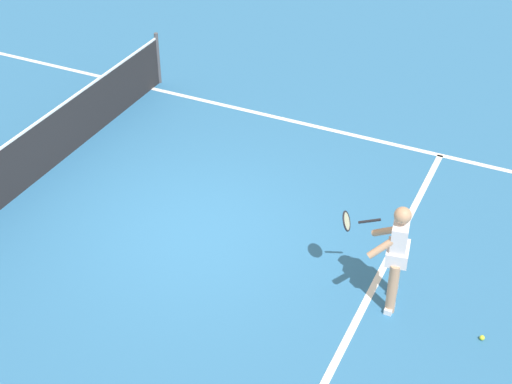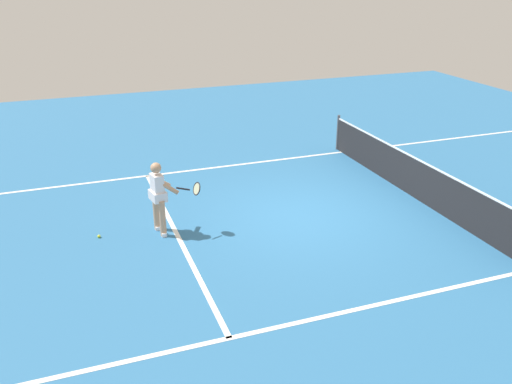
{
  "view_description": "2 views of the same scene",
  "coord_description": "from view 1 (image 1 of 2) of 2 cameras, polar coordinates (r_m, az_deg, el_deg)",
  "views": [
    {
      "loc": [
        -7.76,
        -4.65,
        7.06
      ],
      "look_at": [
        0.18,
        -0.91,
        0.87
      ],
      "focal_mm": 53.43,
      "sensor_mm": 36.0,
      "label": 1
    },
    {
      "loc": [
        10.16,
        -4.74,
        5.23
      ],
      "look_at": [
        0.28,
        -1.15,
        0.84
      ],
      "focal_mm": 38.46,
      "sensor_mm": 36.0,
      "label": 2
    }
  ],
  "objects": [
    {
      "name": "ground_plane",
      "position": [
        11.47,
        -4.51,
        -2.9
      ],
      "size": [
        28.17,
        28.17,
        0.0
      ],
      "primitive_type": "plane",
      "color": "teal"
    },
    {
      "name": "court_net",
      "position": [
        12.73,
        -16.6,
        2.56
      ],
      "size": [
        7.98,
        0.08,
        1.06
      ],
      "color": "#4C4C51",
      "rests_on": "ground"
    },
    {
      "name": "service_line_marking",
      "position": [
        10.65,
        8.89,
        -6.83
      ],
      "size": [
        7.3,
        0.1,
        0.01
      ],
      "primitive_type": "cube",
      "color": "white",
      "rests_on": "ground"
    },
    {
      "name": "sideline_right_marking",
      "position": [
        14.2,
        2.65,
        5.36
      ],
      "size": [
        0.1,
        19.67,
        0.01
      ],
      "primitive_type": "cube",
      "color": "white",
      "rests_on": "ground"
    },
    {
      "name": "tennis_ball_near",
      "position": [
        10.17,
        16.57,
        -10.41
      ],
      "size": [
        0.07,
        0.07,
        0.07
      ],
      "primitive_type": "sphere",
      "color": "#D1E533",
      "rests_on": "ground"
    },
    {
      "name": "tennis_player",
      "position": [
        9.89,
        10.39,
        -4.42
      ],
      "size": [
        0.7,
        1.03,
        1.55
      ],
      "color": "tan",
      "rests_on": "ground"
    }
  ]
}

